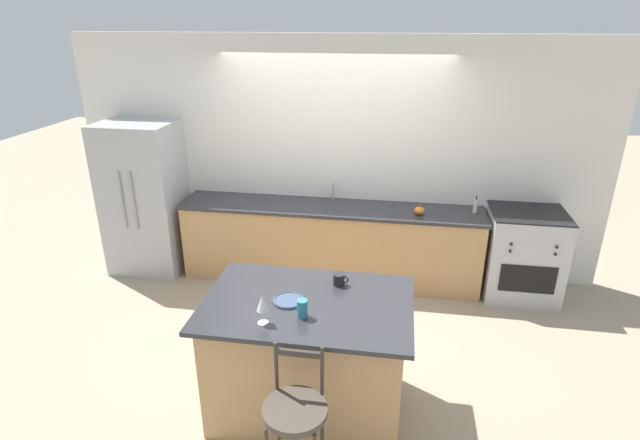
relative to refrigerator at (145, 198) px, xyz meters
name	(u,v)px	position (x,y,z in m)	size (l,w,h in m)	color
ground_plane	(325,292)	(2.19, -0.30, -0.89)	(18.00, 18.00, 0.00)	tan
wall_back	(335,159)	(2.19, 0.37, 0.46)	(6.00, 0.07, 2.70)	silver
back_counter	(330,242)	(2.19, 0.06, -0.44)	(3.38, 0.64, 0.90)	tan
sink_faucet	(333,189)	(2.19, 0.25, 0.15)	(0.02, 0.13, 0.22)	#ADAFB5
kitchen_island	(308,356)	(2.32, -2.06, -0.40)	(1.51, 1.01, 0.96)	tan
refrigerator	(145,198)	(0.00, 0.00, 0.00)	(0.84, 0.72, 1.77)	#ADAFB5
oven_range	(523,254)	(4.29, 0.01, -0.40)	(0.77, 0.69, 0.97)	#B7B7BC
bar_stool_near	(295,423)	(2.39, -2.82, -0.32)	(0.40, 0.40, 1.05)	#332D28
dinner_plate	(288,300)	(2.19, -2.08, 0.08)	(0.23, 0.23, 0.02)	#425170
wine_glass	(262,304)	(2.08, -2.37, 0.22)	(0.08, 0.08, 0.21)	white
coffee_mug	(339,279)	(2.52, -1.78, 0.12)	(0.12, 0.09, 0.09)	#232326
tumbler_cup	(302,308)	(2.32, -2.25, 0.14)	(0.07, 0.07, 0.13)	teal
pumpkin_decoration	(419,211)	(3.16, -0.04, 0.05)	(0.11, 0.11, 0.11)	orange
soap_bottle	(475,206)	(3.76, 0.11, 0.09)	(0.05, 0.05, 0.18)	silver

